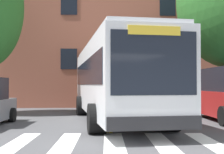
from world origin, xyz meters
The scene contains 5 objects.
crosswalk centered at (-0.28, 2.88, 0.00)m, with size 12.30×4.31×0.01m.
lane_line_yellow_inner centered at (-1.08, 16.88, 0.00)m, with size 0.12×36.00×0.01m, color gold.
lane_line_yellow_outer centered at (-0.92, 16.88, 0.00)m, with size 0.12×36.00×0.01m, color gold.
city_bus centered at (-0.60, 8.47, 1.84)m, with size 3.96×11.87×3.36m.
building_facade centered at (3.47, 18.98, 6.61)m, with size 33.77×6.28×13.21m.
Camera 1 is at (-1.37, -5.20, 1.58)m, focal length 50.00 mm.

